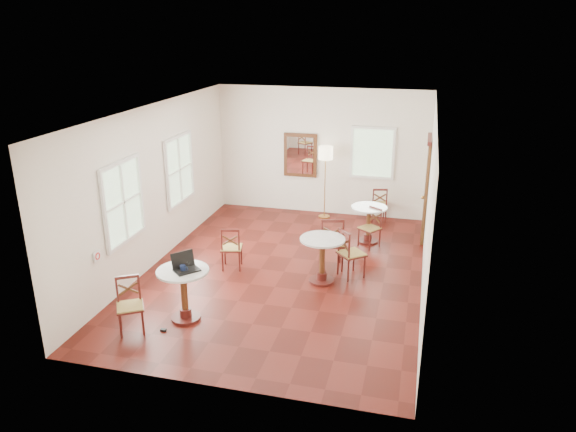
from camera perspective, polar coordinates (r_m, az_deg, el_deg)
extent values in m
plane|color=#50130D|center=(10.20, -0.42, -5.85)|extent=(7.00, 7.00, 0.00)
cube|color=white|center=(12.95, 3.51, 6.72)|extent=(5.00, 0.02, 3.00)
cube|color=white|center=(6.56, -8.26, -6.74)|extent=(5.00, 0.02, 3.00)
cube|color=white|center=(10.54, -13.73, 3.16)|extent=(0.02, 7.00, 3.00)
cube|color=white|center=(9.36, 14.54, 1.01)|extent=(0.02, 7.00, 3.00)
cube|color=white|center=(9.31, -0.46, 11.06)|extent=(5.00, 7.00, 0.02)
cube|color=#513117|center=(11.79, 14.26, 2.57)|extent=(0.06, 0.90, 2.10)
cube|color=#4A1712|center=(11.52, 14.62, 7.81)|extent=(0.08, 1.02, 0.08)
sphere|color=#BF8C3F|center=(11.49, 13.92, 1.90)|extent=(0.07, 0.07, 0.07)
cube|color=#512B15|center=(13.03, 1.30, 6.39)|extent=(0.80, 0.05, 1.05)
cube|color=white|center=(13.00, 1.27, 6.36)|extent=(0.64, 0.02, 0.88)
cube|color=white|center=(9.01, -19.39, -3.98)|extent=(0.02, 0.16, 0.16)
torus|color=red|center=(9.00, -19.31, -3.99)|extent=(0.02, 0.12, 0.12)
cube|color=white|center=(9.51, -16.89, 1.40)|extent=(0.06, 1.22, 1.42)
cube|color=white|center=(11.37, -11.31, 4.80)|extent=(0.06, 1.22, 1.42)
cube|color=white|center=(12.74, 8.83, 6.55)|extent=(1.02, 0.06, 1.22)
cylinder|color=#4A1712|center=(8.82, -10.64, -10.42)|extent=(0.46, 0.46, 0.05)
cylinder|color=#4A1712|center=(8.77, -10.68, -9.90)|extent=(0.18, 0.18, 0.14)
cylinder|color=#512B15|center=(8.61, -10.82, -7.91)|extent=(0.10, 0.10, 0.69)
cylinder|color=#4A1712|center=(8.47, -10.96, -5.99)|extent=(0.16, 0.16, 0.07)
cylinder|color=silver|center=(8.45, -10.98, -5.67)|extent=(0.80, 0.80, 0.03)
cylinder|color=#4A1712|center=(9.84, 3.53, -6.75)|extent=(0.45, 0.45, 0.05)
cylinder|color=#4A1712|center=(9.80, 3.55, -6.28)|extent=(0.18, 0.18, 0.14)
cylinder|color=#512B15|center=(9.65, 3.59, -4.46)|extent=(0.10, 0.10, 0.68)
cylinder|color=#4A1712|center=(9.53, 3.63, -2.72)|extent=(0.16, 0.16, 0.07)
cylinder|color=silver|center=(9.51, 3.63, -2.44)|extent=(0.79, 0.79, 0.03)
cylinder|color=#4A1712|center=(11.65, 8.33, -2.60)|extent=(0.43, 0.43, 0.04)
cylinder|color=#4A1712|center=(11.62, 8.35, -2.21)|extent=(0.17, 0.17, 0.13)
cylinder|color=#512B15|center=(11.50, 8.43, -0.73)|extent=(0.10, 0.10, 0.64)
cylinder|color=#4A1712|center=(11.40, 8.50, 0.67)|extent=(0.15, 0.15, 0.06)
cylinder|color=silver|center=(11.39, 8.51, 0.90)|extent=(0.74, 0.74, 0.03)
cylinder|color=#4A1712|center=(10.45, -4.91, -4.07)|extent=(0.03, 0.03, 0.40)
cylinder|color=#4A1712|center=(10.17, -5.10, -4.78)|extent=(0.03, 0.03, 0.40)
cylinder|color=#4A1712|center=(10.50, -6.62, -4.04)|extent=(0.03, 0.03, 0.40)
cylinder|color=#4A1712|center=(10.21, -6.87, -4.75)|extent=(0.03, 0.03, 0.40)
cube|color=#4A1712|center=(10.25, -5.92, -3.37)|extent=(0.46, 0.46, 0.03)
cube|color=olive|center=(10.25, -5.92, -3.31)|extent=(0.44, 0.44, 0.04)
cylinder|color=#4A1712|center=(10.00, -5.18, -2.61)|extent=(0.03, 0.03, 0.44)
cylinder|color=#4A1712|center=(10.05, -6.97, -2.58)|extent=(0.03, 0.03, 0.44)
cube|color=#4A1712|center=(9.95, -6.12, -1.52)|extent=(0.33, 0.10, 0.04)
cube|color=#512B15|center=(10.02, -6.08, -2.55)|extent=(0.28, 0.08, 0.19)
cube|color=#512B15|center=(10.02, -6.08, -2.55)|extent=(0.28, 0.08, 0.19)
cylinder|color=#4A1712|center=(8.47, -17.14, -10.99)|extent=(0.03, 0.03, 0.40)
cylinder|color=#4A1712|center=(8.75, -17.19, -9.95)|extent=(0.03, 0.03, 0.40)
cylinder|color=#4A1712|center=(8.46, -14.94, -10.77)|extent=(0.03, 0.03, 0.40)
cylinder|color=#4A1712|center=(8.74, -15.07, -9.74)|extent=(0.03, 0.03, 0.40)
cube|color=#4A1712|center=(8.51, -16.22, -9.16)|extent=(0.54, 0.54, 0.03)
cube|color=olive|center=(8.50, -16.23, -9.08)|extent=(0.51, 0.51, 0.04)
cylinder|color=#4A1712|center=(8.55, -17.47, -7.49)|extent=(0.03, 0.03, 0.44)
cylinder|color=#4A1712|center=(8.55, -15.32, -7.27)|extent=(0.03, 0.03, 0.44)
cube|color=#4A1712|center=(8.46, -16.53, -6.14)|extent=(0.30, 0.20, 0.04)
cube|color=#512B15|center=(8.55, -16.40, -7.32)|extent=(0.26, 0.17, 0.20)
cube|color=#512B15|center=(8.55, -16.40, -7.32)|extent=(0.26, 0.17, 0.20)
cylinder|color=#4A1712|center=(10.51, 5.48, -3.68)|extent=(0.04, 0.04, 0.49)
cylinder|color=#4A1712|center=(10.16, 5.71, -4.55)|extent=(0.04, 0.04, 0.49)
cylinder|color=#4A1712|center=(10.47, 3.36, -3.71)|extent=(0.04, 0.04, 0.49)
cylinder|color=#4A1712|center=(10.12, 3.51, -4.58)|extent=(0.04, 0.04, 0.49)
cube|color=#4A1712|center=(10.22, 4.55, -2.85)|extent=(0.58, 0.58, 0.03)
cube|color=olive|center=(10.21, 4.55, -2.76)|extent=(0.56, 0.56, 0.04)
cylinder|color=#4A1712|center=(9.96, 5.81, -1.86)|extent=(0.04, 0.04, 0.54)
cylinder|color=#4A1712|center=(9.92, 3.57, -1.87)|extent=(0.04, 0.04, 0.54)
cube|color=#4A1712|center=(9.85, 4.73, -0.52)|extent=(0.41, 0.14, 0.05)
cube|color=#512B15|center=(9.93, 4.69, -1.81)|extent=(0.35, 0.12, 0.24)
cube|color=#512B15|center=(9.93, 4.69, -1.81)|extent=(0.35, 0.12, 0.24)
cylinder|color=#4A1712|center=(9.97, 8.01, -5.31)|extent=(0.03, 0.03, 0.43)
cylinder|color=#4A1712|center=(9.79, 6.34, -5.72)|extent=(0.03, 0.03, 0.43)
cylinder|color=#4A1712|center=(10.22, 6.91, -4.60)|extent=(0.03, 0.03, 0.43)
cylinder|color=#4A1712|center=(10.05, 5.26, -4.98)|extent=(0.03, 0.03, 0.43)
cube|color=#4A1712|center=(9.92, 6.68, -3.99)|extent=(0.60, 0.60, 0.03)
cube|color=olive|center=(9.91, 6.68, -3.91)|extent=(0.57, 0.57, 0.04)
cylinder|color=#4A1712|center=(9.60, 6.44, -3.26)|extent=(0.03, 0.03, 0.48)
cylinder|color=#4A1712|center=(9.87, 5.34, -2.57)|extent=(0.03, 0.03, 0.48)
cube|color=#4A1712|center=(9.65, 5.93, -1.69)|extent=(0.27, 0.30, 0.05)
cube|color=#512B15|center=(9.73, 5.88, -2.85)|extent=(0.22, 0.25, 0.21)
cube|color=#512B15|center=(9.73, 5.88, -2.85)|extent=(0.22, 0.25, 0.21)
cylinder|color=#4A1712|center=(13.05, 10.00, 0.58)|extent=(0.03, 0.03, 0.39)
cylinder|color=#4A1712|center=(12.76, 10.19, 0.13)|extent=(0.03, 0.03, 0.39)
cylinder|color=#4A1712|center=(13.01, 8.66, 0.60)|extent=(0.03, 0.03, 0.39)
cylinder|color=#4A1712|center=(12.72, 8.82, 0.14)|extent=(0.03, 0.03, 0.39)
cube|color=#4A1712|center=(12.82, 9.47, 1.19)|extent=(0.45, 0.45, 0.03)
cube|color=olive|center=(12.82, 9.47, 1.25)|extent=(0.43, 0.43, 0.03)
cylinder|color=#4A1712|center=(12.63, 10.30, 1.87)|extent=(0.03, 0.03, 0.43)
cylinder|color=#4A1712|center=(12.59, 8.92, 1.89)|extent=(0.03, 0.03, 0.43)
cube|color=#4A1712|center=(12.55, 9.66, 2.73)|extent=(0.32, 0.10, 0.04)
cube|color=#512B15|center=(12.61, 9.61, 1.91)|extent=(0.28, 0.08, 0.19)
cube|color=#512B15|center=(12.61, 9.61, 1.91)|extent=(0.28, 0.08, 0.19)
cylinder|color=#4A1712|center=(11.35, 7.40, -2.23)|extent=(0.03, 0.03, 0.39)
cylinder|color=#4A1712|center=(11.57, 8.43, -1.85)|extent=(0.03, 0.03, 0.39)
cylinder|color=#4A1712|center=(11.16, 8.56, -2.67)|extent=(0.03, 0.03, 0.39)
cylinder|color=#4A1712|center=(11.38, 9.59, -2.28)|extent=(0.03, 0.03, 0.39)
cube|color=#4A1712|center=(11.29, 8.54, -1.32)|extent=(0.53, 0.53, 0.03)
cube|color=olive|center=(11.29, 8.55, -1.26)|extent=(0.50, 0.50, 0.03)
cylinder|color=#4A1712|center=(11.42, 8.53, 0.05)|extent=(0.03, 0.03, 0.43)
cylinder|color=#4A1712|center=(11.24, 9.71, -0.35)|extent=(0.03, 0.03, 0.43)
cube|color=#4A1712|center=(11.27, 9.17, 0.79)|extent=(0.28, 0.21, 0.04)
cube|color=#512B15|center=(11.33, 9.11, -0.11)|extent=(0.24, 0.18, 0.19)
cube|color=#512B15|center=(11.33, 9.11, -0.11)|extent=(0.24, 0.18, 0.19)
cylinder|color=#BF8C3F|center=(13.00, 3.81, -0.05)|extent=(0.27, 0.27, 0.03)
cylinder|color=#BF8C3F|center=(12.77, 3.88, 3.19)|extent=(0.02, 0.02, 1.56)
cylinder|color=beige|center=(12.57, 3.97, 6.62)|extent=(0.33, 0.33, 0.29)
cube|color=black|center=(8.40, -10.56, -5.60)|extent=(0.44, 0.45, 0.02)
cube|color=black|center=(8.39, -10.56, -5.52)|extent=(0.31, 0.32, 0.00)
cube|color=black|center=(8.45, -10.98, -4.50)|extent=(0.30, 0.32, 0.25)
cube|color=silver|center=(8.45, -10.98, -4.50)|extent=(0.25, 0.28, 0.20)
ellipsoid|color=black|center=(8.32, -11.17, -5.84)|extent=(0.10, 0.07, 0.04)
cylinder|color=#111938|center=(8.37, -10.96, -5.41)|extent=(0.09, 0.09, 0.10)
torus|color=#111938|center=(8.35, -10.64, -5.45)|extent=(0.07, 0.01, 0.07)
cylinder|color=white|center=(8.47, -10.43, -5.07)|extent=(0.06, 0.06, 0.10)
cube|color=black|center=(8.58, -12.93, -11.56)|extent=(0.09, 0.05, 0.03)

